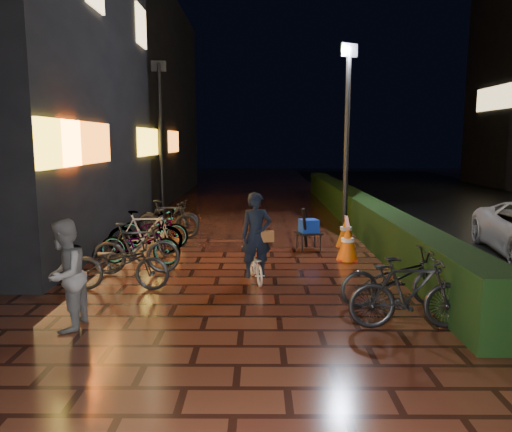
{
  "coord_description": "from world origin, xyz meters",
  "views": [
    {
      "loc": [
        0.25,
        -7.83,
        2.65
      ],
      "look_at": [
        0.19,
        2.4,
        1.1
      ],
      "focal_mm": 35.0,
      "sensor_mm": 36.0,
      "label": 1
    }
  ],
  "objects_px": {
    "cyclist": "(256,249)",
    "cart_assembly": "(308,228)",
    "traffic_barrier": "(347,237)",
    "bystander_person": "(65,275)"
  },
  "relations": [
    {
      "from": "cart_assembly",
      "to": "cyclist",
      "type": "bearing_deg",
      "value": -114.59
    },
    {
      "from": "bystander_person",
      "to": "cart_assembly",
      "type": "relative_size",
      "value": 1.45
    },
    {
      "from": "bystander_person",
      "to": "cyclist",
      "type": "xyz_separation_m",
      "value": [
        2.66,
        2.42,
        -0.16
      ]
    },
    {
      "from": "traffic_barrier",
      "to": "cart_assembly",
      "type": "distance_m",
      "value": 0.95
    },
    {
      "from": "cyclist",
      "to": "cart_assembly",
      "type": "height_order",
      "value": "cyclist"
    },
    {
      "from": "traffic_barrier",
      "to": "cart_assembly",
      "type": "bearing_deg",
      "value": 162.32
    },
    {
      "from": "bystander_person",
      "to": "traffic_barrier",
      "type": "distance_m",
      "value": 6.87
    },
    {
      "from": "bystander_person",
      "to": "traffic_barrier",
      "type": "relative_size",
      "value": 0.82
    },
    {
      "from": "bystander_person",
      "to": "cart_assembly",
      "type": "bearing_deg",
      "value": 145.84
    },
    {
      "from": "cyclist",
      "to": "cart_assembly",
      "type": "bearing_deg",
      "value": 65.41
    }
  ]
}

